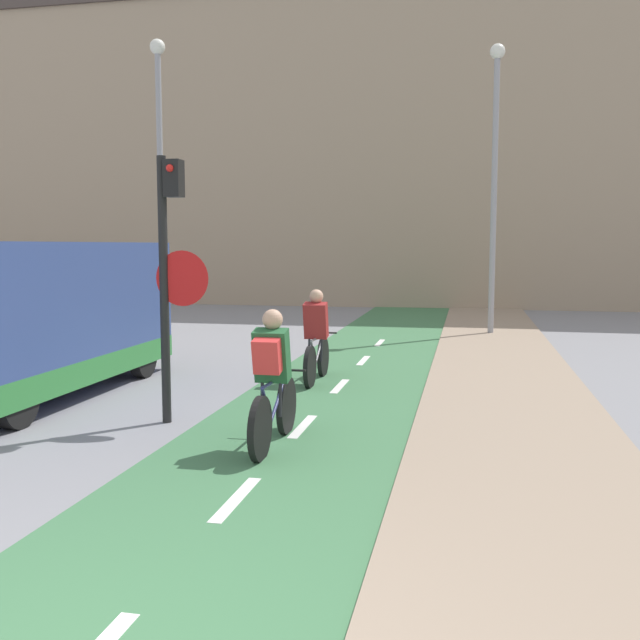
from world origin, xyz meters
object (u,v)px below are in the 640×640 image
object	(u,v)px
street_lamp_sidewalk	(495,160)
cyclist_far	(316,341)
traffic_light_pole	(170,260)
street_lamp_far	(160,158)
cyclist_near	(273,383)
van	(28,321)

from	to	relation	value
street_lamp_sidewalk	cyclist_far	xyz separation A→B (m)	(-2.89, -6.87, -3.54)
traffic_light_pole	cyclist_far	world-z (taller)	traffic_light_pole
traffic_light_pole	street_lamp_sidewalk	size ratio (longest dim) A/B	0.47
street_lamp_far	cyclist_near	world-z (taller)	street_lamp_far
cyclist_near	street_lamp_sidewalk	bearing A→B (deg)	76.29
street_lamp_far	cyclist_near	size ratio (longest dim) A/B	4.02
traffic_light_pole	street_lamp_far	xyz separation A→B (m)	(-3.73, 8.06, 2.25)
street_lamp_sidewalk	cyclist_far	size ratio (longest dim) A/B	4.14
street_lamp_sidewalk	cyclist_near	size ratio (longest dim) A/B	3.97
street_lamp_sidewalk	van	bearing A→B (deg)	-127.78
cyclist_far	street_lamp_far	bearing A→B (deg)	133.54
street_lamp_sidewalk	traffic_light_pole	bearing A→B (deg)	-112.76
traffic_light_pole	street_lamp_far	distance (m)	9.16
cyclist_near	van	world-z (taller)	van
street_lamp_sidewalk	cyclist_far	bearing A→B (deg)	-112.86
van	cyclist_far	bearing A→B (deg)	25.53
traffic_light_pole	cyclist_near	xyz separation A→B (m)	(1.51, -0.83, -1.29)
street_lamp_sidewalk	van	world-z (taller)	street_lamp_sidewalk
van	traffic_light_pole	bearing A→B (deg)	-21.32
street_lamp_far	cyclist_near	xyz separation A→B (m)	(5.23, -8.89, -3.54)
traffic_light_pole	street_lamp_far	world-z (taller)	street_lamp_far
street_lamp_far	cyclist_near	distance (m)	10.90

